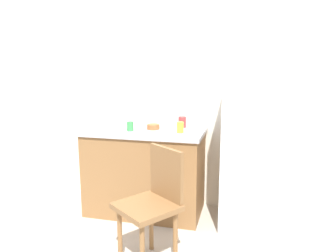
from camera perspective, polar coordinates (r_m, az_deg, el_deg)
The scene contains 12 objects.
ground_plane at distance 2.95m, azimuth -6.24°, elevation -19.91°, with size 8.00×8.00×0.00m, color #BCB2A3.
back_wall at distance 3.50m, azimuth -1.06°, elevation 6.03°, with size 4.80×0.10×2.41m, color silver.
cabinet_base at distance 3.36m, azimuth -3.99°, elevation -8.09°, with size 1.14×0.60×0.83m, color olive.
countertop at distance 3.24m, azimuth -4.09°, elevation -0.85°, with size 1.18×0.64×0.04m, color #B7B7BC.
faucet at distance 3.47m, azimuth -3.94°, elevation 2.67°, with size 0.02×0.02×0.28m, color #B7B7BC.
refrigerator at distance 3.12m, azimuth 14.91°, elevation -4.38°, with size 0.58×0.60×1.40m, color white.
chair at distance 2.49m, azimuth -2.58°, elevation -12.98°, with size 0.56×0.56×0.89m.
dish_tray at distance 3.30m, azimuth -10.92°, elevation -0.00°, with size 0.28×0.20×0.05m, color white.
terracotta_bowl at distance 3.21m, azimuth -2.52°, elevation -0.13°, with size 0.12×0.12×0.05m, color #B25B33.
cup_yellow at distance 3.05m, azimuth 2.14°, elevation -0.23°, with size 0.06×0.06×0.10m, color yellow.
cup_red at distance 3.30m, azimuth 2.51°, elevation 0.70°, with size 0.08×0.08×0.11m, color red.
cup_green at distance 3.15m, azimuth -6.62°, elevation -0.03°, with size 0.06×0.06×0.09m, color green.
Camera 1 is at (0.89, -2.37, 1.52)m, focal length 34.85 mm.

